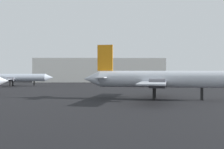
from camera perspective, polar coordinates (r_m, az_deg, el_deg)
name	(u,v)px	position (r m, az deg, el deg)	size (l,w,h in m)	color
airplane_on_taxiway	(159,79)	(55.30, 9.25, -0.93)	(30.22, 24.92, 10.50)	silver
airplane_far_left	(14,78)	(106.06, -18.80, -0.58)	(26.81, 17.82, 7.91)	#B2BCCC
terminal_building	(100,70)	(142.27, -2.42, 0.86)	(60.96, 21.48, 11.15)	#B7B7B2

